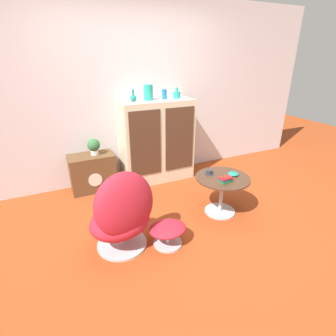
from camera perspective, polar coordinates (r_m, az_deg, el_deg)
The scene contains 15 objects.
ground_plane at distance 3.09m, azimuth 3.17°, elevation -12.94°, with size 12.00×12.00×0.00m, color #9E3D19.
wall_back at distance 4.02m, azimuth -7.84°, elevation 15.71°, with size 6.40×0.06×2.60m.
sideboard at distance 4.02m, azimuth -2.49°, elevation 5.90°, with size 1.08×0.48×1.23m.
tv_console at distance 3.94m, azimuth -16.10°, elevation -0.89°, with size 0.62×0.38×0.53m.
egg_chair at distance 2.62m, azimuth -9.87°, elevation -9.79°, with size 0.76×0.72×0.88m.
ottoman at distance 2.77m, azimuth -0.05°, elevation -13.48°, with size 0.39×0.33×0.24m.
coffee_table at distance 3.26m, azimuth 11.64°, elevation -4.26°, with size 0.65×0.65×0.49m.
vase_leftmost at distance 3.76m, azimuth -7.58°, elevation 14.92°, with size 0.09×0.09×0.16m.
vase_inner_left at distance 3.82m, azimuth -4.30°, elevation 16.07°, with size 0.13×0.13×0.21m.
vase_inner_right at distance 3.92m, azimuth -0.81°, elevation 15.76°, with size 0.07×0.07×0.14m.
vase_rightmost at distance 4.01m, azimuth 1.90°, elevation 15.68°, with size 0.11×0.11×0.15m.
potted_plant at distance 3.81m, azimuth -15.86°, elevation 4.66°, with size 0.17×0.17×0.23m.
teacup at distance 3.25m, azimuth 8.96°, elevation -0.91°, with size 0.13×0.13×0.05m.
book_stack at distance 3.07m, azimuth 12.44°, elevation -2.47°, with size 0.15×0.10×0.07m.
bowl at distance 3.27m, azimuth 14.02°, elevation -1.23°, with size 0.13×0.13×0.04m.
Camera 1 is at (-1.21, -2.17, 1.84)m, focal length 28.00 mm.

